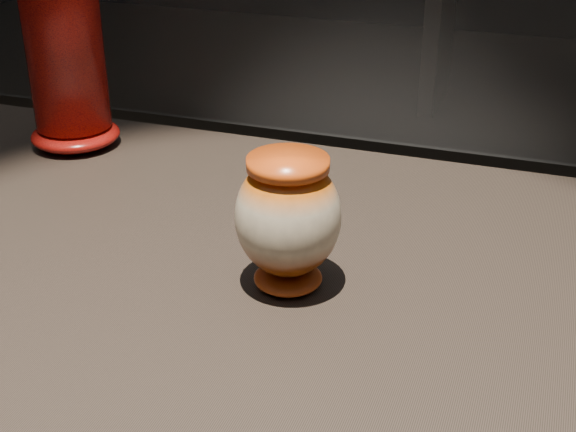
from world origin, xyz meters
name	(u,v)px	position (x,y,z in m)	size (l,w,h in m)	color
display_plinth	(224,432)	(0.00, 0.00, 0.63)	(2.00, 0.80, 0.90)	black
main_vase	(288,218)	(0.10, -0.03, 0.99)	(0.14, 0.14, 0.16)	#6B2C09
tall_vase	(60,11)	(-0.37, 0.27, 1.12)	(0.16, 0.16, 0.45)	red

